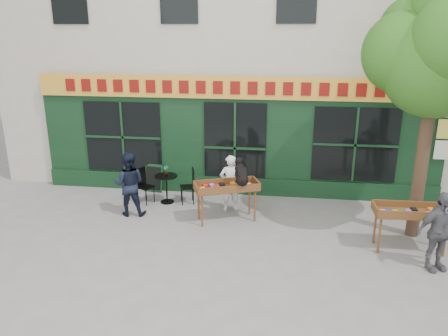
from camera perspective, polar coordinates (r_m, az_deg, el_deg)
The scene contains 14 objects.
ground at distance 10.34m, azimuth -0.13°, elevation -7.92°, with size 80.00×80.00×0.00m, color slate.
building at distance 15.27m, azimuth 3.23°, elevation 19.52°, with size 14.00×7.26×10.00m.
street_tree at distance 10.06m, azimuth 26.28°, elevation 13.88°, with size 3.05×2.90×5.60m.
book_cart_center at distance 10.46m, azimuth 0.34°, elevation -2.71°, with size 1.62×1.13×0.99m.
dog at distance 10.23m, azimuth 2.26°, elevation -0.44°, with size 0.34×0.60×0.60m, color black, non-canonical shape.
woman at distance 11.10m, azimuth 0.79°, elevation -1.98°, with size 0.54×0.35×1.47m, color white.
book_cart_right at distance 9.87m, azimuth 23.31°, elevation -5.50°, with size 1.51×0.66×0.99m.
man_right at distance 9.32m, azimuth 26.22°, elevation -7.46°, with size 0.93×0.39×1.59m, color #545458.
bistro_table at distance 11.75m, azimuth -7.52°, elevation -2.00°, with size 0.60×0.60×0.76m.
bistro_chair_left at distance 11.87m, azimuth -10.53°, elevation -1.87°, with size 0.49×0.49×0.95m.
bistro_chair_right at distance 11.67m, azimuth -4.42°, elevation -1.97°, with size 0.46×0.45×0.95m.
potted_plant at distance 11.63m, azimuth -7.59°, elevation -0.34°, with size 0.14×0.10×0.27m, color gray.
man_left at distance 11.06m, azimuth -12.30°, elevation -2.06°, with size 0.79×0.61×1.62m, color black.
chalkboard at distance 12.66m, azimuth -9.22°, elevation -1.31°, with size 0.58×0.27×0.79m.
Camera 1 is at (1.32, -9.23, 4.45)m, focal length 35.00 mm.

